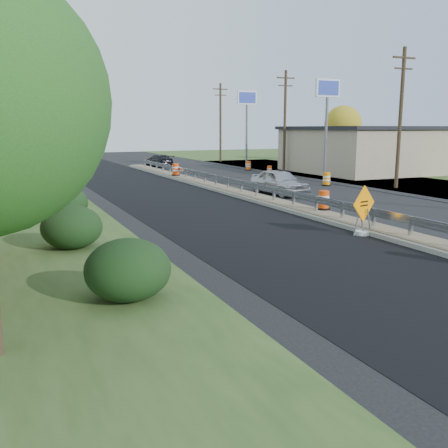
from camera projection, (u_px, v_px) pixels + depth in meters
name	position (u px, v px, depth m)	size (l,w,h in m)	color
ground	(342.00, 223.00, 21.99)	(140.00, 140.00, 0.00)	black
milled_overlay	(174.00, 199.00, 29.14)	(7.20, 120.00, 0.01)	black
median	(257.00, 198.00, 29.12)	(1.60, 55.00, 0.23)	gray
guardrail	(249.00, 185.00, 29.90)	(0.10, 46.15, 0.72)	silver
retail_building_near	(391.00, 149.00, 47.98)	(18.50, 12.50, 4.27)	tan
pylon_sign_mid	(327.00, 97.00, 39.33)	(2.20, 0.30, 7.90)	slate
pylon_sign_north	(247.00, 105.00, 51.85)	(2.20, 0.30, 7.90)	slate
utility_pole_smid	(400.00, 116.00, 33.77)	(1.90, 0.26, 9.40)	#473523
utility_pole_nmid	(285.00, 119.00, 47.18)	(1.90, 0.26, 9.40)	#473523
utility_pole_north	(220.00, 121.00, 60.59)	(1.90, 0.26, 9.40)	#473523
hedge_south	(128.00, 269.00, 12.01)	(2.09, 2.09, 1.52)	black
hedge_mid	(72.00, 227.00, 17.18)	(2.09, 2.09, 1.52)	black
hedge_north	(65.00, 203.00, 22.74)	(2.09, 2.09, 1.52)	black
tree_near_red	(8.00, 113.00, 24.73)	(4.95, 4.95, 7.35)	#473523
tree_far_yellow	(343.00, 124.00, 62.08)	(4.62, 4.62, 6.86)	#473523
caution_sign	(363.00, 223.00, 19.36)	(1.37, 0.59, 1.96)	white
barrel_median_mid	(324.00, 201.00, 24.04)	(0.63, 0.63, 0.92)	black
barrel_median_far	(176.00, 170.00, 41.30)	(0.67, 0.67, 0.98)	black
barrel_shoulder_near	(327.00, 179.00, 36.02)	(0.66, 0.66, 0.96)	black
barrel_shoulder_mid	(270.00, 170.00, 44.79)	(0.53, 0.53, 0.78)	black
barrel_shoulder_far	(248.00, 166.00, 49.21)	(0.61, 0.61, 0.89)	black
car_silver	(280.00, 182.00, 31.19)	(1.87, 4.64, 1.58)	#B4B3B8
car_dark_far	(159.00, 161.00, 53.83)	(1.83, 4.50, 1.31)	black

